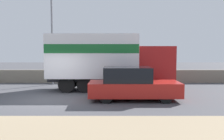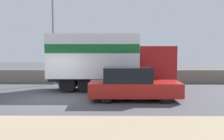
# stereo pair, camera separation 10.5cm
# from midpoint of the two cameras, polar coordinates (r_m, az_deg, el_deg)

# --- Properties ---
(ground_plane) EXTENTS (80.00, 80.00, 0.00)m
(ground_plane) POSITION_cam_midpoint_polar(r_m,az_deg,el_deg) (12.90, -13.51, -6.71)
(ground_plane) COLOR #47474C
(stone_wall_backdrop) EXTENTS (60.00, 0.35, 0.99)m
(stone_wall_backdrop) POSITION_cam_midpoint_polar(r_m,az_deg,el_deg) (19.47, -8.80, -1.42)
(stone_wall_backdrop) COLOR gray
(stone_wall_backdrop) RESTS_ON ground_plane
(street_lamp) EXTENTS (0.56, 0.28, 6.58)m
(street_lamp) POSITION_cam_midpoint_polar(r_m,az_deg,el_deg) (18.68, -13.59, 8.52)
(street_lamp) COLOR slate
(street_lamp) RESTS_ON ground_plane
(box_truck) EXTENTS (7.63, 2.59, 3.45)m
(box_truck) POSITION_cam_midpoint_polar(r_m,az_deg,el_deg) (15.51, -1.62, 2.71)
(box_truck) COLOR maroon
(box_truck) RESTS_ON ground_plane
(car_hatchback) EXTENTS (4.49, 1.87, 1.66)m
(car_hatchback) POSITION_cam_midpoint_polar(r_m,az_deg,el_deg) (12.50, 4.46, -3.27)
(car_hatchback) COLOR #B21E19
(car_hatchback) RESTS_ON ground_plane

